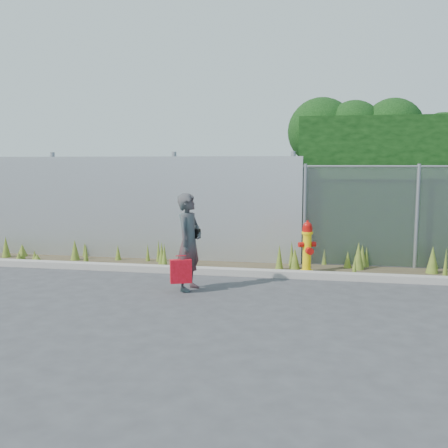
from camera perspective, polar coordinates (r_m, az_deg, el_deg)
ground at (r=7.53m, az=0.26°, el=-8.91°), size 80.00×80.00×0.00m
curb at (r=9.24m, az=2.30°, el=-5.54°), size 16.00×0.22×0.12m
weed_strip at (r=9.82m, az=4.56°, el=-4.32°), size 16.00×1.31×0.54m
corrugated_fence at (r=11.15m, az=-13.47°, el=1.85°), size 8.50×0.21×2.30m
fire_hydrant at (r=9.50m, az=9.46°, el=-2.68°), size 0.33×0.30×1.00m
woman at (r=8.11m, az=-4.01°, el=-2.06°), size 0.49×0.64×1.58m
red_tote_bag at (r=7.97m, az=-4.95°, el=-5.40°), size 0.34×0.12×0.44m
black_shoulder_bag at (r=8.18m, az=-3.46°, el=-1.08°), size 0.21×0.09×0.16m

